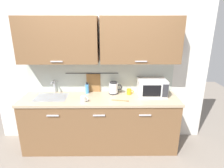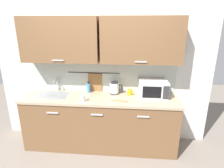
{
  "view_description": "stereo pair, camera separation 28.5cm",
  "coord_description": "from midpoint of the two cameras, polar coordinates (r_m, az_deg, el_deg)",
  "views": [
    {
      "loc": [
        0.17,
        -2.51,
        2.05
      ],
      "look_at": [
        0.2,
        0.33,
        1.12
      ],
      "focal_mm": 30.04,
      "sensor_mm": 36.0,
      "label": 1
    },
    {
      "loc": [
        0.46,
        -2.5,
        2.05
      ],
      "look_at": [
        0.2,
        0.33,
        1.12
      ],
      "focal_mm": 30.04,
      "sensor_mm": 36.0,
      "label": 2
    }
  ],
  "objects": [
    {
      "name": "electric_kettle",
      "position": [
        3.17,
        3.37,
        -1.27
      ],
      "size": [
        0.23,
        0.16,
        0.21
      ],
      "color": "black",
      "rests_on": "counter_unit"
    },
    {
      "name": "mug_near_sink",
      "position": [
        2.9,
        -6.15,
        -4.32
      ],
      "size": [
        0.12,
        0.08,
        0.09
      ],
      "color": "silver",
      "rests_on": "counter_unit"
    },
    {
      "name": "sink_faucet",
      "position": [
        3.38,
        -14.13,
        0.24
      ],
      "size": [
        0.09,
        0.17,
        0.22
      ],
      "color": "#B2B5BA",
      "rests_on": "counter_unit"
    },
    {
      "name": "back_wall_assembly",
      "position": [
        3.1,
        -0.67,
        8.32
      ],
      "size": [
        3.7,
        0.41,
        2.5
      ],
      "color": "silver",
      "rests_on": "ground"
    },
    {
      "name": "ground",
      "position": [
        3.25,
        -1.59,
        -20.96
      ],
      "size": [
        8.0,
        8.0,
        0.0
      ],
      "primitive_type": "plane",
      "color": "slate"
    },
    {
      "name": "dish_soap_bottle",
      "position": [
        3.23,
        -4.66,
        -1.16
      ],
      "size": [
        0.06,
        0.06,
        0.2
      ],
      "color": "#3F8CD8",
      "rests_on": "counter_unit"
    },
    {
      "name": "microwave",
      "position": [
        3.13,
        14.91,
        -1.42
      ],
      "size": [
        0.46,
        0.35,
        0.27
      ],
      "color": "white",
      "rests_on": "counter_unit"
    },
    {
      "name": "wooden_spoon",
      "position": [
        2.9,
        5.67,
        -5.23
      ],
      "size": [
        0.28,
        0.08,
        0.01
      ],
      "color": "#9E7042",
      "rests_on": "counter_unit"
    },
    {
      "name": "counter_unit",
      "position": [
        3.24,
        -1.21,
        -11.32
      ],
      "size": [
        2.53,
        0.64,
        0.9
      ],
      "color": "brown",
      "rests_on": "ground"
    },
    {
      "name": "mug_by_kettle",
      "position": [
        3.15,
        8.08,
        -2.55
      ],
      "size": [
        0.12,
        0.08,
        0.09
      ],
      "color": "orange",
      "rests_on": "counter_unit"
    }
  ]
}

